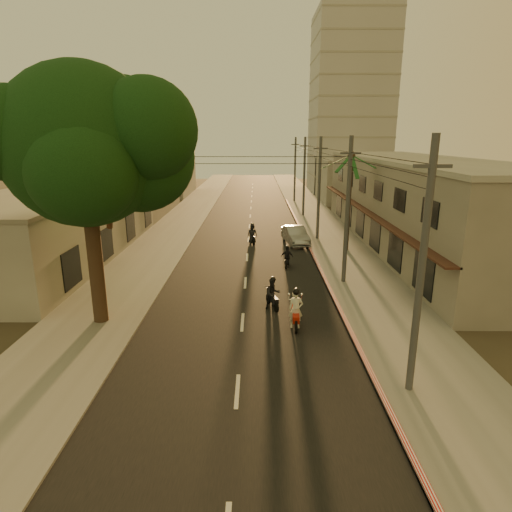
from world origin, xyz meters
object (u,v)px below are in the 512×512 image
object	(u,v)px
scooter_mid_a	(273,294)
scooter_far_a	(252,234)
scooter_mid_b	(287,257)
parked_car	(295,235)
broadleaf_tree	(93,147)
scooter_red	(296,311)
palm_tree	(351,161)

from	to	relation	value
scooter_mid_a	scooter_far_a	xyz separation A→B (m)	(-1.22, 14.61, 0.01)
scooter_mid_b	scooter_far_a	xyz separation A→B (m)	(-2.52, 6.97, 0.12)
scooter_mid_a	parked_car	distance (m)	14.79
scooter_mid_b	broadleaf_tree	bearing A→B (deg)	-126.04
scooter_red	scooter_far_a	world-z (taller)	scooter_red
broadleaf_tree	scooter_far_a	distance (m)	19.31
broadleaf_tree	scooter_mid_a	xyz separation A→B (m)	(8.18, 1.70, -7.66)
scooter_mid_a	parked_car	xyz separation A→B (m)	(2.51, 14.57, -0.06)
broadleaf_tree	scooter_mid_a	distance (m)	11.34
palm_tree	scooter_red	size ratio (longest dim) A/B	4.04
scooter_mid_a	parked_car	world-z (taller)	scooter_mid_a
scooter_mid_a	scooter_far_a	distance (m)	14.66
scooter_mid_b	scooter_far_a	world-z (taller)	scooter_far_a
scooter_red	palm_tree	bearing A→B (deg)	71.95
scooter_mid_a	parked_car	size ratio (longest dim) A/B	0.37
scooter_far_a	scooter_mid_a	bearing A→B (deg)	-95.78
palm_tree	scooter_far_a	world-z (taller)	palm_tree
broadleaf_tree	scooter_far_a	bearing A→B (deg)	66.87
scooter_red	parked_car	bearing A→B (deg)	87.31
palm_tree	scooter_mid_b	xyz separation A→B (m)	(-5.13, -4.52, -6.44)
parked_car	scooter_mid_b	bearing A→B (deg)	-109.14
palm_tree	parked_car	xyz separation A→B (m)	(-3.92, 2.42, -6.40)
palm_tree	scooter_far_a	distance (m)	10.22
scooter_mid_a	scooter_red	bearing A→B (deg)	-84.91
scooter_red	scooter_mid_b	world-z (taller)	scooter_red
parked_car	scooter_red	bearing A→B (deg)	-104.27
palm_tree	parked_car	world-z (taller)	palm_tree
scooter_red	parked_car	world-z (taller)	scooter_red
palm_tree	scooter_mid_a	bearing A→B (deg)	-117.87
parked_car	broadleaf_tree	bearing A→B (deg)	-132.54
scooter_red	parked_car	distance (m)	17.05
scooter_far_a	palm_tree	bearing A→B (deg)	-28.32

